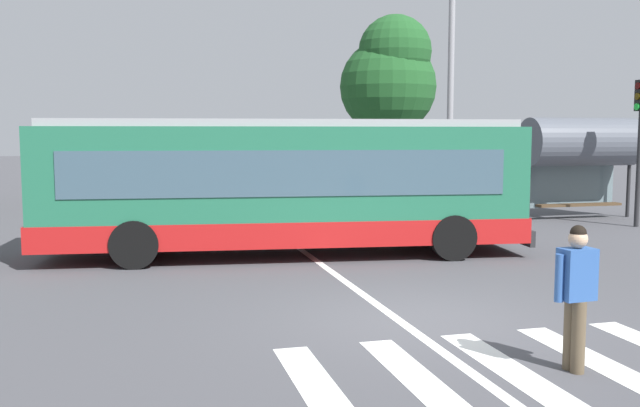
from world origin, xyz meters
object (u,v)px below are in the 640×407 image
parked_car_black (255,194)px  background_tree_right (390,77)px  parked_car_silver (325,191)px  bus_stop_shelter (581,144)px  parked_car_red (169,195)px  city_transit_bus (284,185)px  twin_arm_street_lamp (452,32)px  traffic_light_far_corner (640,128)px  parked_car_charcoal (409,191)px  pedestrian_crossing_street (576,290)px

parked_car_black → background_tree_right: 12.26m
parked_car_silver → bus_stop_shelter: 8.48m
parked_car_silver → bus_stop_shelter: bus_stop_shelter is taller
parked_car_red → parked_car_black: (2.75, -0.35, 0.00)m
city_transit_bus → twin_arm_street_lamp: twin_arm_street_lamp is taller
traffic_light_far_corner → bus_stop_shelter: (-0.47, 2.13, -0.49)m
traffic_light_far_corner → twin_arm_street_lamp: (-4.70, 2.88, 2.98)m
parked_car_red → traffic_light_far_corner: (13.32, -5.40, 2.14)m
twin_arm_street_lamp → background_tree_right: twin_arm_street_lamp is taller
city_transit_bus → parked_car_silver: city_transit_bus is taller
parked_car_silver → bus_stop_shelter: bearing=-24.5°
parked_car_red → twin_arm_street_lamp: bearing=-16.3°
parked_car_red → traffic_light_far_corner: 14.53m
bus_stop_shelter → twin_arm_street_lamp: 5.53m
parked_car_silver → parked_car_charcoal: (2.91, -0.43, 0.00)m
city_transit_bus → parked_car_black: 7.12m
pedestrian_crossing_street → parked_car_charcoal: bearing=74.8°
city_transit_bus → parked_car_silver: 8.21m
traffic_light_far_corner → parked_car_charcoal: bearing=134.9°
parked_car_red → background_tree_right: (10.49, 7.97, 4.60)m
pedestrian_crossing_street → background_tree_right: size_ratio=0.21×
background_tree_right → parked_car_black: bearing=-133.0°
parked_car_black → bus_stop_shelter: 10.65m
traffic_light_far_corner → bus_stop_shelter: 2.24m
parked_car_silver → bus_stop_shelter: size_ratio=1.19×
parked_car_charcoal → twin_arm_street_lamp: 5.62m
pedestrian_crossing_street → parked_car_silver: bearing=85.3°
parked_car_silver → twin_arm_street_lamp: size_ratio=0.47×
pedestrian_crossing_street → parked_car_charcoal: (4.22, 15.56, -0.20)m
traffic_light_far_corner → twin_arm_street_lamp: size_ratio=0.44×
parked_car_black → twin_arm_street_lamp: twin_arm_street_lamp is taller
pedestrian_crossing_street → bus_stop_shelter: 15.44m
parked_car_red → background_tree_right: size_ratio=0.56×
parked_car_red → bus_stop_shelter: 13.36m
traffic_light_far_corner → bus_stop_shelter: bearing=102.4°
parked_car_red → bus_stop_shelter: bus_stop_shelter is taller
pedestrian_crossing_street → traffic_light_far_corner: size_ratio=0.40×
pedestrian_crossing_street → twin_arm_street_lamp: size_ratio=0.18×
parked_car_red → parked_car_charcoal: same height
pedestrian_crossing_street → traffic_light_far_corner: traffic_light_far_corner is taller
parked_car_black → parked_car_silver: same height
pedestrian_crossing_street → background_tree_right: bearing=74.7°
parked_car_charcoal → traffic_light_far_corner: traffic_light_far_corner is taller
parked_car_red → parked_car_charcoal: bearing=-1.7°
city_transit_bus → bus_stop_shelter: (10.57, 4.14, 0.83)m
bus_stop_shelter → twin_arm_street_lamp: size_ratio=0.39×
parked_car_charcoal → traffic_light_far_corner: 7.58m
parked_car_charcoal → twin_arm_street_lamp: twin_arm_street_lamp is taller
parked_car_charcoal → traffic_light_far_corner: (5.13, -5.15, 2.14)m
city_transit_bus → traffic_light_far_corner: traffic_light_far_corner is taller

